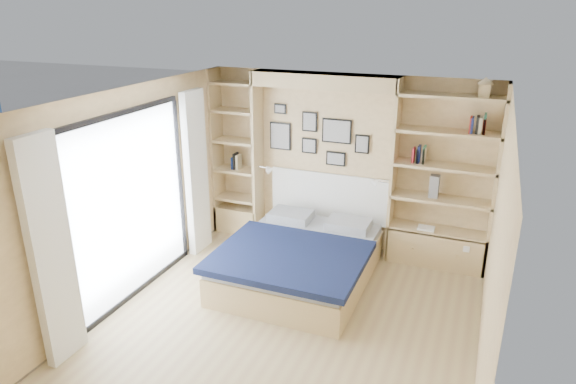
% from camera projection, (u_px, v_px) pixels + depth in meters
% --- Properties ---
extents(ground, '(4.50, 4.50, 0.00)m').
position_uv_depth(ground, '(287.00, 325.00, 5.71)').
color(ground, tan).
rests_on(ground, ground).
extents(room_shell, '(4.50, 4.50, 4.50)m').
position_uv_depth(room_shell, '(303.00, 187.00, 6.80)').
color(room_shell, '#E5C38B').
rests_on(room_shell, ground).
extents(bed, '(1.79, 2.34, 1.07)m').
position_uv_depth(bed, '(300.00, 259.00, 6.58)').
color(bed, tan).
rests_on(bed, ground).
extents(photo_gallery, '(1.48, 0.02, 0.82)m').
position_uv_depth(photo_gallery, '(316.00, 136.00, 7.26)').
color(photo_gallery, black).
rests_on(photo_gallery, ground).
extents(reading_lamps, '(1.92, 0.12, 0.15)m').
position_uv_depth(reading_lamps, '(320.00, 175.00, 7.18)').
color(reading_lamps, silver).
rests_on(reading_lamps, ground).
extents(shelf_decor, '(3.51, 0.23, 2.03)m').
position_uv_depth(shelf_decor, '(425.00, 143.00, 6.56)').
color(shelf_decor, '#B0212F').
rests_on(shelf_decor, ground).
extents(deck, '(3.20, 4.00, 0.05)m').
position_uv_depth(deck, '(42.00, 267.00, 6.97)').
color(deck, '#736555').
rests_on(deck, ground).
extents(deck_chair, '(0.62, 0.79, 0.70)m').
position_uv_depth(deck_chair, '(91.00, 248.00, 6.76)').
color(deck_chair, tan).
rests_on(deck_chair, ground).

